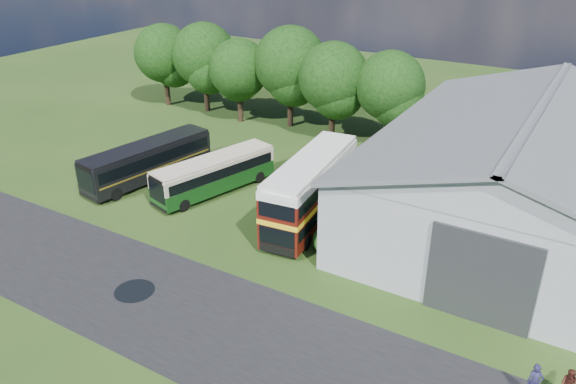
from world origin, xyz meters
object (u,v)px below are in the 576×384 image
Objects in this scene: storage_shed at (530,164)px; bus_dark_single at (148,161)px; visitor_a at (535,382)px; bus_maroon_double at (311,190)px; bus_green_single at (215,174)px.

storage_shed reaches higher than bus_dark_single.
storage_shed reaches higher than visitor_a.
storage_shed is 2.32× the size of bus_maroon_double.
storage_shed is 27.23m from bus_dark_single.
bus_maroon_double is (8.21, -0.28, 0.81)m from bus_green_single.
bus_maroon_double reaches higher than bus_green_single.
bus_maroon_double is at bearing 13.86° from bus_green_single.
bus_green_single is 5.78m from bus_dark_single.
storage_shed is 16.62m from visitor_a.
storage_shed is 2.48× the size of bus_green_single.
bus_maroon_double is 0.98× the size of bus_dark_single.
bus_maroon_double is at bearing -149.78° from storage_shed.
bus_green_single is (-20.30, -6.77, -2.73)m from storage_shed.
storage_shed is 14.12m from bus_maroon_double.
visitor_a is (29.43, -8.29, -0.71)m from bus_dark_single.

